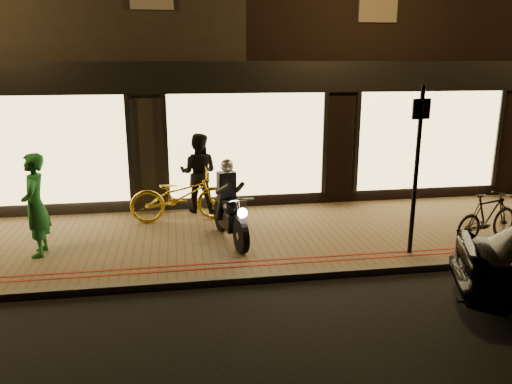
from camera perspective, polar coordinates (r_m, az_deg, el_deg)
ground at (r=8.33m, az=2.97°, el=-10.21°), size 90.00×90.00×0.00m
sidewalk at (r=10.12m, az=0.59°, el=-5.17°), size 50.00×4.00×0.12m
kerb_stone at (r=8.34m, az=2.91°, el=-9.69°), size 50.00×0.14×0.12m
red_kerb_lines at (r=8.77m, az=2.22°, el=-7.98°), size 50.00×0.26×0.01m
building_row at (r=16.45m, az=-3.73°, el=17.34°), size 48.00×10.11×8.50m
motorcycle at (r=9.60m, az=-3.04°, el=-2.05°), size 0.68×1.93×1.59m
sign_post at (r=9.15m, az=17.92°, el=3.25°), size 0.35×0.09×3.00m
bicycle_gold at (r=10.90m, az=-8.61°, el=-0.41°), size 2.20×0.87×1.13m
bicycle_dark at (r=10.54m, az=24.95°, el=-2.64°), size 1.68×0.94×0.97m
person_green at (r=9.61m, az=-23.91°, el=-1.39°), size 0.49×0.70×1.85m
person_dark at (r=11.45m, az=-6.59°, el=2.18°), size 1.03×0.90×1.82m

